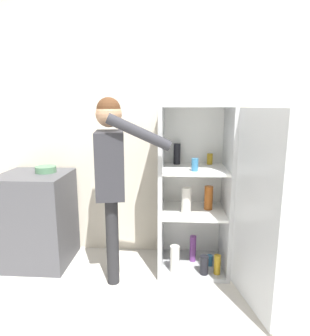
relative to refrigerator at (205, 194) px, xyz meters
The scene contains 6 objects.
ground_plane 1.03m from the refrigerator, 127.52° to the right, with size 12.00×12.00×0.00m, color beige.
wall_back 0.79m from the refrigerator, 135.16° to the left, with size 7.00×0.06×2.55m.
refrigerator is the anchor object (origin of this frame).
person 0.86m from the refrigerator, 169.58° to the right, with size 0.67×0.54×1.60m.
counter 1.64m from the refrigerator, behind, with size 0.63×0.58×0.90m.
bowl 1.54m from the refrigerator, behind, with size 0.20×0.20×0.06m.
Camera 1 is at (0.15, -2.03, 1.53)m, focal length 32.00 mm.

